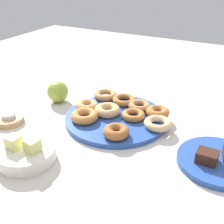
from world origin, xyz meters
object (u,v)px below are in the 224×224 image
(candle_holder, at_px, (9,120))
(melon_chunk_left, at_px, (32,146))
(donut_1, at_px, (85,116))
(brownie_far, at_px, (207,157))
(donut_3, at_px, (139,106))
(donut_2, at_px, (116,132))
(donut_6, at_px, (158,112))
(donut_0, at_px, (108,110))
(donut_5, at_px, (87,106))
(donut_8, at_px, (157,124))
(melon_chunk_right, at_px, (13,142))
(donut_4, at_px, (124,100))
(donut_7, at_px, (106,95))
(apple, at_px, (58,92))
(donut_9, at_px, (133,115))
(fruit_bowl, at_px, (26,154))
(cake_plate, at_px, (218,161))
(tealight, at_px, (8,115))
(donut_plate, at_px, (116,118))

(candle_holder, relative_size, melon_chunk_left, 2.82)
(donut_1, bearing_deg, brownie_far, 174.70)
(donut_1, relative_size, donut_3, 1.16)
(donut_2, bearing_deg, donut_6, -110.68)
(donut_0, distance_m, candle_holder, 0.34)
(donut_5, relative_size, brownie_far, 1.48)
(brownie_far, relative_size, melon_chunk_left, 1.51)
(donut_0, distance_m, brownie_far, 0.38)
(brownie_far, bearing_deg, donut_1, -5.30)
(donut_8, bearing_deg, melon_chunk_right, 47.18)
(donut_5, bearing_deg, donut_4, -131.21)
(donut_6, relative_size, melon_chunk_right, 2.26)
(donut_5, xyz_separation_m, donut_8, (-0.27, 0.00, -0.00))
(donut_0, height_order, donut_1, same)
(donut_4, relative_size, donut_8, 0.99)
(candle_holder, distance_m, melon_chunk_left, 0.27)
(donut_7, bearing_deg, donut_3, 170.53)
(donut_8, distance_m, apple, 0.42)
(donut_5, relative_size, melon_chunk_right, 2.24)
(donut_1, relative_size, donut_6, 1.14)
(donut_3, distance_m, melon_chunk_left, 0.43)
(donut_5, bearing_deg, donut_9, -174.79)
(donut_5, bearing_deg, fruit_bowl, 89.75)
(cake_plate, distance_m, tealight, 0.69)
(donut_4, xyz_separation_m, donut_8, (-0.17, 0.11, 0.00))
(donut_9, height_order, brownie_far, brownie_far)
(donut_3, xyz_separation_m, tealight, (0.37, 0.27, -0.00))
(donut_2, xyz_separation_m, donut_5, (0.18, -0.11, -0.00))
(cake_plate, bearing_deg, donut_6, -33.28)
(donut_1, bearing_deg, donut_2, 164.73)
(donut_5, bearing_deg, candle_holder, 41.91)
(candle_holder, bearing_deg, donut_1, -155.41)
(donut_9, relative_size, candle_holder, 0.79)
(donut_3, relative_size, donut_6, 0.99)
(donut_3, bearing_deg, donut_8, 137.55)
(donut_0, distance_m, donut_6, 0.17)
(donut_plate, distance_m, fruit_bowl, 0.34)
(donut_plate, xyz_separation_m, donut_6, (-0.13, -0.07, 0.02))
(donut_0, relative_size, donut_7, 1.02)
(donut_7, height_order, donut_9, donut_7)
(cake_plate, relative_size, apple, 2.71)
(donut_2, xyz_separation_m, donut_3, (0.01, -0.20, -0.00))
(donut_0, height_order, donut_6, same)
(donut_5, bearing_deg, donut_0, -177.18)
(donut_8, bearing_deg, candle_holder, 20.68)
(donut_0, relative_size, cake_plate, 0.40)
(donut_8, height_order, melon_chunk_left, melon_chunk_left)
(donut_4, distance_m, tealight, 0.42)
(donut_8, relative_size, melon_chunk_right, 2.51)
(donut_0, xyz_separation_m, melon_chunk_left, (0.06, 0.32, 0.03))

